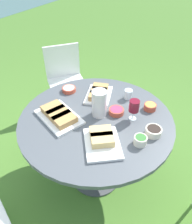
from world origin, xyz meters
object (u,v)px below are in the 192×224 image
(chair_near_left, at_px, (65,76))
(wine_glass, at_px, (134,106))
(water_pitcher, at_px, (100,103))
(dining_table, at_px, (96,128))

(chair_near_left, xyz_separation_m, wine_glass, (-0.60, -1.16, 0.38))
(chair_near_left, bearing_deg, water_pitcher, -127.23)
(dining_table, relative_size, water_pitcher, 5.48)
(dining_table, relative_size, chair_near_left, 1.40)
(dining_table, distance_m, chair_near_left, 1.18)
(dining_table, height_order, water_pitcher, water_pitcher)
(dining_table, bearing_deg, water_pitcher, -3.67)
(wine_glass, bearing_deg, chair_near_left, 62.75)
(chair_near_left, distance_m, wine_glass, 1.36)
(dining_table, bearing_deg, chair_near_left, 50.73)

